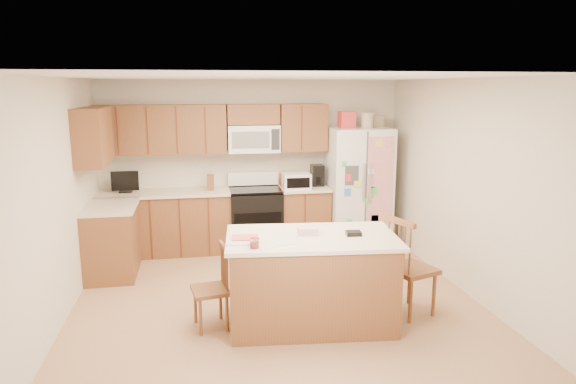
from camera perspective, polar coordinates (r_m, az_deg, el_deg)
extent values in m
plane|color=#966E48|center=(6.05, -1.41, -11.78)|extent=(4.50, 4.50, 0.00)
cube|color=beige|center=(7.86, -3.98, 3.19)|extent=(4.50, 0.10, 2.50)
cube|color=beige|center=(3.54, 4.16, -7.43)|extent=(4.50, 0.10, 2.50)
cube|color=beige|center=(5.78, -24.11, -0.90)|extent=(0.10, 4.50, 2.50)
cube|color=beige|center=(6.40, 18.86, 0.64)|extent=(0.10, 4.50, 2.50)
cube|color=white|center=(5.55, -1.54, 12.64)|extent=(4.50, 4.50, 0.04)
cube|color=brown|center=(7.70, -13.43, -3.44)|extent=(1.87, 0.60, 0.88)
cube|color=brown|center=(7.85, 1.73, -2.84)|extent=(0.72, 0.60, 0.88)
cube|color=brown|center=(7.03, -18.95, -5.22)|extent=(0.60, 0.95, 0.88)
cube|color=beige|center=(7.59, -13.60, -0.11)|extent=(1.87, 0.64, 0.04)
cube|color=beige|center=(7.74, 1.76, 0.44)|extent=(0.72, 0.64, 0.04)
cube|color=beige|center=(6.91, -19.11, -1.56)|extent=(0.64, 0.95, 0.04)
cube|color=brown|center=(7.61, -13.94, 6.76)|extent=(1.85, 0.33, 0.70)
cube|color=brown|center=(7.76, 1.65, 7.18)|extent=(0.70, 0.33, 0.70)
cube|color=brown|center=(7.63, -3.92, 8.63)|extent=(0.76, 0.33, 0.29)
cube|color=brown|center=(6.80, -20.83, 5.80)|extent=(0.33, 0.95, 0.70)
cube|color=#5A2610|center=(7.50, -18.43, 6.44)|extent=(0.02, 0.01, 0.66)
cube|color=#5A2610|center=(7.47, -18.04, -4.18)|extent=(0.02, 0.01, 0.84)
cube|color=#5A2610|center=(7.45, -15.37, 6.59)|extent=(0.02, 0.01, 0.66)
cube|color=#5A2610|center=(7.42, -14.98, -4.09)|extent=(0.02, 0.01, 0.84)
cube|color=#5A2610|center=(7.43, -12.27, 6.73)|extent=(0.02, 0.01, 0.66)
cube|color=#5A2610|center=(7.40, -11.89, -4.00)|extent=(0.02, 0.01, 0.84)
cube|color=#5A2610|center=(7.42, -9.17, 6.84)|extent=(0.01, 0.01, 0.66)
cube|color=#5A2610|center=(7.40, -8.78, -3.89)|extent=(0.01, 0.01, 0.84)
cube|color=#5A2610|center=(7.58, 1.55, 7.08)|extent=(0.01, 0.01, 0.66)
cube|color=#5A2610|center=(7.55, 1.91, -3.42)|extent=(0.01, 0.01, 0.84)
cube|color=white|center=(7.63, -3.87, 5.96)|extent=(0.76, 0.38, 0.40)
cube|color=slate|center=(7.43, -4.16, 5.80)|extent=(0.54, 0.01, 0.24)
cube|color=#262626|center=(7.48, -1.40, 5.86)|extent=(0.12, 0.01, 0.30)
cube|color=brown|center=(7.56, -8.61, 1.05)|extent=(0.10, 0.14, 0.22)
cube|color=black|center=(7.66, -17.59, 0.02)|extent=(0.18, 0.12, 0.02)
cube|color=black|center=(7.64, -17.66, 1.19)|extent=(0.38, 0.03, 0.28)
cube|color=red|center=(7.77, 0.48, 1.32)|extent=(0.35, 0.22, 0.18)
cube|color=white|center=(7.55, 0.95, 1.21)|extent=(0.40, 0.28, 0.23)
cube|color=black|center=(7.42, 1.16, 1.01)|extent=(0.34, 0.01, 0.15)
cube|color=black|center=(7.81, 3.26, 1.88)|extent=(0.18, 0.22, 0.32)
cylinder|color=black|center=(7.76, 3.37, 1.28)|extent=(0.12, 0.12, 0.12)
cube|color=black|center=(7.72, -3.63, -3.12)|extent=(0.76, 0.64, 0.88)
cube|color=black|center=(7.41, -3.34, -3.90)|extent=(0.68, 0.01, 0.42)
cube|color=black|center=(7.61, -3.68, 0.27)|extent=(0.76, 0.64, 0.03)
cube|color=white|center=(7.84, -3.91, 1.54)|extent=(0.76, 0.10, 0.20)
cube|color=white|center=(7.89, 7.77, 0.56)|extent=(0.90, 0.75, 1.80)
cube|color=#4C4C4C|center=(7.53, 8.66, 0.01)|extent=(0.02, 0.01, 1.75)
cube|color=silver|center=(7.47, 8.39, 1.08)|extent=(0.02, 0.03, 0.55)
cube|color=silver|center=(7.50, 9.11, 1.11)|extent=(0.02, 0.03, 0.55)
cube|color=#3F3F44|center=(7.42, 7.11, 1.84)|extent=(0.20, 0.01, 0.28)
cube|color=#D84C59|center=(7.57, 10.13, 1.17)|extent=(0.42, 0.01, 1.30)
cube|color=red|center=(7.70, 6.55, 7.98)|extent=(0.22, 0.22, 0.24)
cylinder|color=#B8B18A|center=(7.74, 8.80, 7.86)|extent=(0.18, 0.18, 0.22)
cube|color=gray|center=(7.93, 9.73, 7.77)|extent=(0.18, 0.20, 0.18)
cube|color=brown|center=(5.32, 2.60, -9.92)|extent=(1.71, 1.07, 0.89)
cube|color=beige|center=(5.17, 2.65, -5.10)|extent=(1.79, 1.15, 0.04)
cylinder|color=red|center=(4.79, -3.75, -5.86)|extent=(0.08, 0.08, 0.06)
cylinder|color=white|center=(4.78, -3.75, -5.69)|extent=(0.09, 0.09, 0.09)
cube|color=#E7A5BB|center=(5.22, 2.22, -4.31)|extent=(0.21, 0.17, 0.07)
cube|color=black|center=(5.22, 7.29, -4.56)|extent=(0.16, 0.13, 0.04)
cube|color=white|center=(4.97, -5.17, -5.49)|extent=(0.32, 0.27, 0.01)
cube|color=#D84C4C|center=(5.05, -4.80, -5.06)|extent=(0.28, 0.22, 0.01)
cylinder|color=white|center=(4.87, -0.20, -5.84)|extent=(0.14, 0.04, 0.01)
cube|color=brown|center=(5.30, -8.63, -10.75)|extent=(0.41, 0.42, 0.04)
cylinder|color=brown|center=(5.50, -10.26, -12.32)|extent=(0.03, 0.03, 0.38)
cylinder|color=brown|center=(5.23, -9.69, -13.61)|extent=(0.03, 0.03, 0.38)
cylinder|color=brown|center=(5.54, -7.50, -12.03)|extent=(0.03, 0.03, 0.38)
cylinder|color=brown|center=(5.27, -6.78, -13.28)|extent=(0.03, 0.03, 0.38)
cylinder|color=brown|center=(5.37, -7.40, -7.80)|extent=(0.02, 0.02, 0.42)
cylinder|color=brown|center=(5.31, -7.24, -8.03)|extent=(0.02, 0.02, 0.42)
cylinder|color=brown|center=(5.24, -7.08, -8.26)|extent=(0.02, 0.02, 0.42)
cylinder|color=brown|center=(5.18, -6.92, -8.50)|extent=(0.02, 0.02, 0.42)
cylinder|color=brown|center=(5.12, -6.75, -8.74)|extent=(0.02, 0.02, 0.42)
cube|color=brown|center=(5.18, -7.14, -6.06)|extent=(0.09, 0.35, 0.04)
cube|color=brown|center=(6.03, 1.98, -7.77)|extent=(0.40, 0.38, 0.04)
cylinder|color=brown|center=(6.24, 3.19, -9.13)|extent=(0.03, 0.03, 0.38)
cylinder|color=brown|center=(6.21, 0.40, -9.24)|extent=(0.03, 0.03, 0.38)
cylinder|color=brown|center=(6.00, 3.59, -10.03)|extent=(0.03, 0.03, 0.38)
cylinder|color=brown|center=(5.96, 0.68, -10.15)|extent=(0.03, 0.03, 0.38)
cylinder|color=brown|center=(5.83, 3.50, -6.07)|extent=(0.02, 0.02, 0.43)
cylinder|color=brown|center=(5.82, 2.85, -6.09)|extent=(0.02, 0.02, 0.43)
cylinder|color=brown|center=(5.81, 2.20, -6.11)|extent=(0.02, 0.02, 0.43)
cylinder|color=brown|center=(5.80, 1.54, -6.13)|extent=(0.02, 0.02, 0.43)
cylinder|color=brown|center=(5.80, 0.88, -6.16)|extent=(0.02, 0.02, 0.43)
cube|color=brown|center=(5.75, 2.21, -4.09)|extent=(0.36, 0.06, 0.04)
cube|color=brown|center=(5.67, 13.51, -8.35)|extent=(0.57, 0.58, 0.05)
cylinder|color=brown|center=(5.75, 15.90, -10.95)|extent=(0.04, 0.04, 0.47)
cylinder|color=brown|center=(6.00, 13.33, -9.86)|extent=(0.04, 0.04, 0.47)
cylinder|color=brown|center=(5.54, 13.45, -11.73)|extent=(0.04, 0.04, 0.47)
cylinder|color=brown|center=(5.79, 10.89, -10.55)|extent=(0.04, 0.04, 0.47)
cylinder|color=brown|center=(5.35, 13.39, -6.35)|extent=(0.02, 0.02, 0.53)
cylinder|color=brown|center=(5.40, 12.79, -6.13)|extent=(0.02, 0.02, 0.53)
cylinder|color=brown|center=(5.46, 12.21, -5.91)|extent=(0.02, 0.02, 0.53)
cylinder|color=brown|center=(5.52, 11.64, -5.70)|extent=(0.02, 0.02, 0.53)
cylinder|color=brown|center=(5.58, 11.08, -5.49)|extent=(0.02, 0.02, 0.53)
cube|color=brown|center=(5.39, 12.33, -3.24)|extent=(0.19, 0.43, 0.05)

